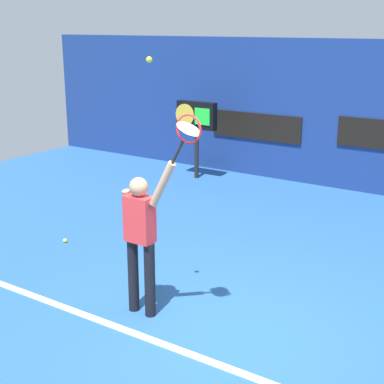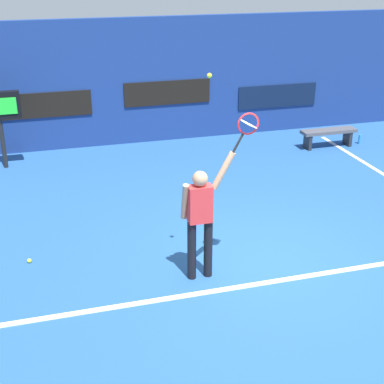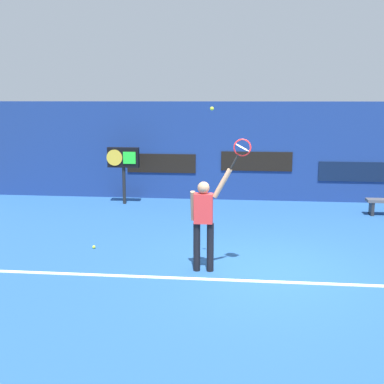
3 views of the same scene
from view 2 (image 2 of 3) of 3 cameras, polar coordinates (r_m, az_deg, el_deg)
name	(u,v)px [view 2 (image 2 of 3)]	position (r m, az deg, el deg)	size (l,w,h in m)	color
ground_plane	(264,261)	(8.87, 7.41, -7.06)	(18.00, 18.00, 0.00)	#23518C
back_wall	(166,80)	(14.16, -2.67, 11.41)	(18.00, 0.20, 3.08)	navy
sponsor_banner_center	(168,93)	(14.11, -2.53, 10.13)	(2.20, 0.03, 0.60)	black
sponsor_banner_portside	(45,105)	(13.78, -14.88, 8.60)	(2.20, 0.03, 0.60)	black
sponsor_banner_starboard	(277,96)	(15.14, 8.76, 9.71)	(2.20, 0.03, 0.60)	#0C1933
court_baseline	(280,281)	(8.41, 8.99, -8.96)	(10.00, 0.10, 0.01)	white
tennis_player	(200,216)	(7.94, 0.86, -2.43)	(0.76, 0.31, 1.94)	black
tennis_racket	(247,126)	(7.68, 5.69, 6.75)	(0.44, 0.27, 0.61)	black
tennis_ball	(209,76)	(7.39, 1.80, 11.86)	(0.07, 0.07, 0.07)	#CCE033
court_bench	(328,134)	(14.22, 13.82, 5.81)	(1.40, 0.36, 0.45)	#4C4C51
water_bottle	(360,139)	(14.75, 16.83, 5.21)	(0.07, 0.07, 0.24)	#338CD8
spare_ball	(29,261)	(9.11, -16.35, -6.79)	(0.07, 0.07, 0.07)	#CCE033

